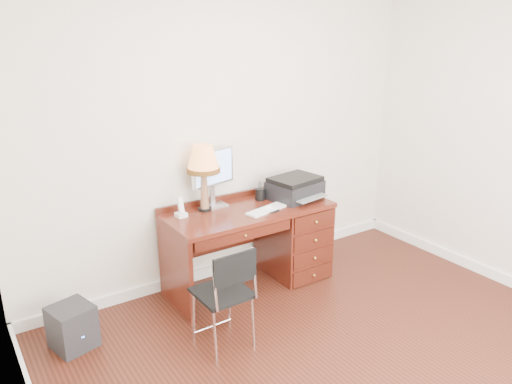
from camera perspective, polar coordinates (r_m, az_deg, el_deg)
ground at (r=3.81m, az=11.27°, el=-18.74°), size 4.00×4.00×0.00m
room_shell at (r=4.16m, az=5.09°, el=-14.05°), size 4.00×4.00×4.00m
desk at (r=4.71m, az=2.47°, el=-4.96°), size 1.50×0.67×0.75m
monitor at (r=4.40m, az=-4.89°, el=2.46°), size 0.44×0.18×0.51m
keyboard at (r=4.36m, az=1.32°, el=-2.00°), size 0.45×0.22×0.02m
mouse_pad at (r=4.38m, az=1.43°, el=-1.88°), size 0.19×0.19×0.04m
printer at (r=4.66m, az=4.47°, el=0.49°), size 0.51×0.43×0.20m
leg_lamp at (r=4.26m, az=-6.04°, el=3.32°), size 0.28×0.28×0.58m
phone at (r=4.24m, az=-8.58°, el=-2.16°), size 0.09×0.09×0.18m
pen_cup at (r=4.60m, az=0.45°, el=-0.26°), size 0.09×0.09×0.11m
chair at (r=3.65m, az=-3.40°, el=-10.95°), size 0.39×0.39×0.81m
equipment_box at (r=4.05m, az=-20.25°, el=-14.25°), size 0.35×0.35×0.33m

